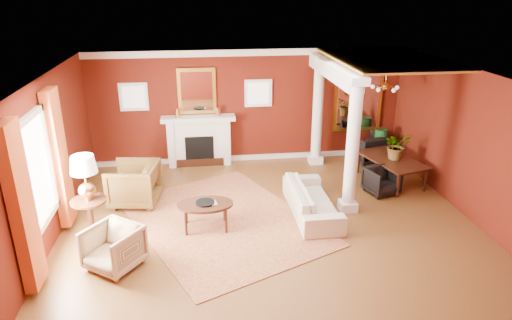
{
  "coord_description": "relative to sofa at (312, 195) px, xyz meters",
  "views": [
    {
      "loc": [
        -1.3,
        -7.85,
        4.44
      ],
      "look_at": [
        -0.2,
        0.48,
        1.15
      ],
      "focal_mm": 32.0,
      "sensor_mm": 36.0,
      "label": 1
    }
  ],
  "objects": [
    {
      "name": "armchair_leopard",
      "position": [
        -3.63,
        0.94,
        0.09
      ],
      "size": [
        1.05,
        1.1,
        1.0
      ],
      "primitive_type": "imported",
      "rotation": [
        0.0,
        0.0,
        -1.73
      ],
      "color": "black",
      "rests_on": "ground"
    },
    {
      "name": "potted_plant",
      "position": [
        2.31,
        1.31,
        0.78
      ],
      "size": [
        0.66,
        0.72,
        0.51
      ],
      "primitive_type": "imported",
      "rotation": [
        0.0,
        0.0,
        0.11
      ],
      "color": "#26591E",
      "rests_on": "dining_table"
    },
    {
      "name": "amber_ceiling",
      "position": [
        1.93,
        1.49,
        2.46
      ],
      "size": [
        2.3,
        3.4,
        0.04
      ],
      "primitive_type": "cube",
      "color": "gold",
      "rests_on": "room_shell"
    },
    {
      "name": "dining_chair_far",
      "position": [
        2.14,
        2.65,
        0.0
      ],
      "size": [
        0.98,
        0.95,
        0.82
      ],
      "primitive_type": "imported",
      "rotation": [
        0.0,
        0.0,
        3.43
      ],
      "color": "black",
      "rests_on": "ground"
    },
    {
      "name": "flank_window_right",
      "position": [
        -0.67,
        3.21,
        1.39
      ],
      "size": [
        0.7,
        0.07,
        0.7
      ],
      "color": "white",
      "rests_on": "room_shell"
    },
    {
      "name": "base_trim",
      "position": [
        -0.92,
        3.2,
        -0.35
      ],
      "size": [
        8.0,
        0.08,
        0.12
      ],
      "primitive_type": "cube",
      "color": "white",
      "rests_on": "ground"
    },
    {
      "name": "sofa",
      "position": [
        0.0,
        0.0,
        0.0
      ],
      "size": [
        0.61,
        2.09,
        0.82
      ],
      "primitive_type": "imported",
      "rotation": [
        0.0,
        0.0,
        1.57
      ],
      "color": "white",
      "rests_on": "ground"
    },
    {
      "name": "dining_chair_near",
      "position": [
        1.78,
        0.74,
        -0.08
      ],
      "size": [
        0.78,
        0.75,
        0.66
      ],
      "primitive_type": "imported",
      "rotation": [
        0.0,
        0.0,
        0.27
      ],
      "color": "black",
      "rests_on": "ground"
    },
    {
      "name": "left_window",
      "position": [
        -4.82,
        -0.86,
        1.01
      ],
      "size": [
        0.21,
        2.55,
        2.6
      ],
      "color": "white",
      "rests_on": "room_shell"
    },
    {
      "name": "room_shell",
      "position": [
        -0.92,
        -0.26,
        1.61
      ],
      "size": [
        8.04,
        7.04,
        2.92
      ],
      "color": "#54110B",
      "rests_on": "ground"
    },
    {
      "name": "overmantel_mirror",
      "position": [
        -2.22,
        3.2,
        1.49
      ],
      "size": [
        0.95,
        0.07,
        1.15
      ],
      "color": "yellow",
      "rests_on": "fireplace"
    },
    {
      "name": "header_beam",
      "position": [
        0.78,
        1.64,
        2.21
      ],
      "size": [
        0.3,
        3.2,
        0.32
      ],
      "primitive_type": "cube",
      "color": "white",
      "rests_on": "column_front"
    },
    {
      "name": "dining_mirror",
      "position": [
        1.98,
        3.2,
        1.14
      ],
      "size": [
        1.3,
        0.07,
        1.7
      ],
      "color": "yellow",
      "rests_on": "room_shell"
    },
    {
      "name": "coffee_book",
      "position": [
        -2.11,
        -0.36,
        0.23
      ],
      "size": [
        0.16,
        0.04,
        0.21
      ],
      "primitive_type": "imported",
      "rotation": [
        0.0,
        0.0,
        0.15
      ],
      "color": "black",
      "rests_on": "coffee_table"
    },
    {
      "name": "column_back",
      "position": [
        0.78,
        2.74,
        1.02
      ],
      "size": [
        0.36,
        0.36,
        2.8
      ],
      "color": "white",
      "rests_on": "ground"
    },
    {
      "name": "column_front",
      "position": [
        0.78,
        0.04,
        1.02
      ],
      "size": [
        0.36,
        0.36,
        2.8
      ],
      "color": "white",
      "rests_on": "ground"
    },
    {
      "name": "chandelier",
      "position": [
        1.98,
        1.54,
        1.84
      ],
      "size": [
        0.6,
        0.62,
        0.75
      ],
      "color": "#C4813D",
      "rests_on": "room_shell"
    },
    {
      "name": "coffee_table",
      "position": [
        -2.16,
        -0.33,
        0.08
      ],
      "size": [
        1.07,
        1.07,
        0.54
      ],
      "rotation": [
        0.0,
        0.0,
        -0.24
      ],
      "color": "black",
      "rests_on": "ground"
    },
    {
      "name": "side_table",
      "position": [
        -4.27,
        -0.33,
        0.68
      ],
      "size": [
        0.64,
        0.64,
        1.6
      ],
      "rotation": [
        0.0,
        0.0,
        0.04
      ],
      "color": "black",
      "rests_on": "ground"
    },
    {
      "name": "dining_table",
      "position": [
        2.26,
        1.33,
        0.05
      ],
      "size": [
        1.0,
        1.76,
        0.93
      ],
      "primitive_type": "imported",
      "rotation": [
        0.0,
        0.0,
        1.83
      ],
      "color": "black",
      "rests_on": "ground"
    },
    {
      "name": "crown_trim",
      "position": [
        -0.92,
        3.2,
        2.41
      ],
      "size": [
        8.0,
        0.08,
        0.16
      ],
      "primitive_type": "cube",
      "color": "white",
      "rests_on": "room_shell"
    },
    {
      "name": "green_urn",
      "position": [
        2.46,
        2.6,
        -0.05
      ],
      "size": [
        0.38,
        0.38,
        0.91
      ],
      "color": "#14401B",
      "rests_on": "ground"
    },
    {
      "name": "rug",
      "position": [
        -1.84,
        -0.09,
        -0.4
      ],
      "size": [
        4.46,
        4.97,
        0.02
      ],
      "primitive_type": "cube",
      "rotation": [
        0.0,
        0.0,
        0.43
      ],
      "color": "maroon",
      "rests_on": "ground"
    },
    {
      "name": "fireplace",
      "position": [
        -2.22,
        3.06,
        0.24
      ],
      "size": [
        1.85,
        0.42,
        1.29
      ],
      "color": "white",
      "rests_on": "ground"
    },
    {
      "name": "flank_window_left",
      "position": [
        -3.77,
        3.21,
        1.39
      ],
      "size": [
        0.7,
        0.07,
        0.7
      ],
      "color": "white",
      "rests_on": "room_shell"
    },
    {
      "name": "armchair_stripe",
      "position": [
        -3.7,
        -1.42,
        -0.01
      ],
      "size": [
        1.07,
        1.06,
        0.81
      ],
      "primitive_type": "imported",
      "rotation": [
        0.0,
        0.0,
        -0.64
      ],
      "color": "tan",
      "rests_on": "ground"
    },
    {
      "name": "ground",
      "position": [
        -0.92,
        -0.26,
        -0.41
      ],
      "size": [
        8.0,
        8.0,
        0.0
      ],
      "primitive_type": "plane",
      "color": "brown",
      "rests_on": "ground"
    }
  ]
}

